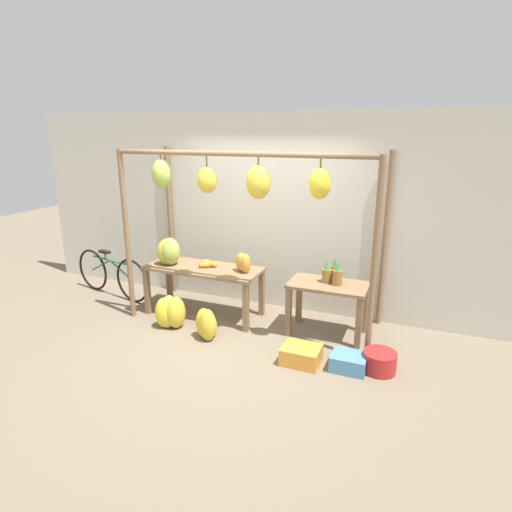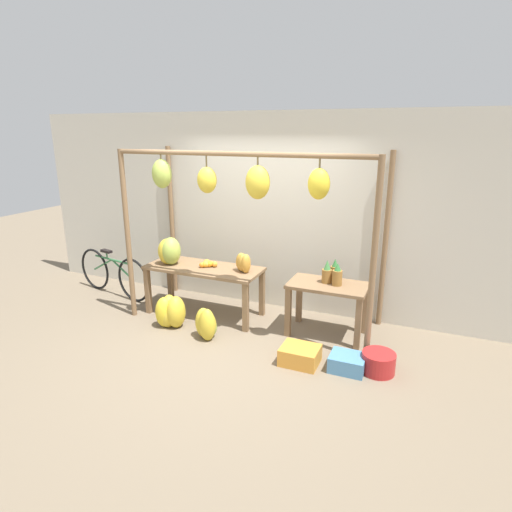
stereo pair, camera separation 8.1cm
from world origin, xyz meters
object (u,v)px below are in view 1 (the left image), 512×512
orange_pile (207,264)px  parked_bicycle (112,274)px  papaya_pile (243,263)px  banana_pile_ground_left (170,313)px  blue_bucket (380,362)px  fruit_crate_white (301,355)px  fruit_crate_purple (349,362)px  pineapple_cluster (333,273)px  banana_pile_ground_right (207,325)px  banana_pile_on_table (169,251)px

orange_pile → parked_bicycle: size_ratio=0.14×
parked_bicycle → papaya_pile: (2.30, -0.06, 0.48)m
banana_pile_ground_left → blue_bucket: size_ratio=1.21×
fruit_crate_white → papaya_pile: (-1.06, 0.80, 0.74)m
blue_bucket → fruit_crate_purple: blue_bucket is taller
parked_bicycle → pineapple_cluster: bearing=0.3°
blue_bucket → parked_bicycle: (-4.21, 0.71, 0.24)m
banana_pile_ground_right → fruit_crate_purple: banana_pile_ground_right is taller
orange_pile → fruit_crate_white: size_ratio=0.55×
banana_pile_ground_right → banana_pile_on_table: bearing=146.6°
banana_pile_on_table → banana_pile_ground_right: 1.30m
banana_pile_ground_left → papaya_pile: size_ratio=1.63×
fruit_crate_white → banana_pile_on_table: bearing=161.6°
orange_pile → parked_bicycle: bearing=178.3°
banana_pile_ground_left → papaya_pile: 1.19m
pineapple_cluster → papaya_pile: pineapple_cluster is taller
banana_pile_on_table → papaya_pile: (1.11, 0.08, -0.06)m
banana_pile_ground_right → parked_bicycle: bearing=160.7°
orange_pile → fruit_crate_purple: size_ratio=0.61×
banana_pile_on_table → pineapple_cluster: 2.31m
parked_bicycle → fruit_crate_purple: 3.98m
orange_pile → blue_bucket: size_ratio=0.64×
banana_pile_on_table → fruit_crate_white: banana_pile_on_table is taller
fruit_crate_white → papaya_pile: bearing=143.1°
banana_pile_on_table → pineapple_cluster: size_ratio=1.31×
banana_pile_on_table → pineapple_cluster: bearing=3.9°
papaya_pile → blue_bucket: bearing=-18.8°
banana_pile_on_table → banana_pile_ground_left: bearing=-60.2°
fruit_crate_white → papaya_pile: size_ratio=1.58×
orange_pile → banana_pile_ground_left: (-0.27, -0.57, -0.55)m
orange_pile → fruit_crate_purple: bearing=-19.2°
banana_pile_ground_right → papaya_pile: bearing=73.0°
orange_pile → blue_bucket: bearing=-14.9°
orange_pile → banana_pile_ground_left: size_ratio=0.53×
banana_pile_ground_left → fruit_crate_purple: (2.42, -0.17, -0.11)m
blue_bucket → fruit_crate_purple: size_ratio=0.95×
banana_pile_on_table → orange_pile: (0.55, 0.09, -0.15)m
banana_pile_ground_left → parked_bicycle: size_ratio=0.27×
parked_bicycle → banana_pile_ground_left: bearing=-23.0°
pineapple_cluster → banana_pile_ground_right: 1.71m
orange_pile → papaya_pile: bearing=-0.9°
pineapple_cluster → blue_bucket: (0.71, -0.73, -0.70)m
parked_bicycle → papaya_pile: papaya_pile is taller
pineapple_cluster → blue_bucket: size_ratio=0.82×
fruit_crate_white → blue_bucket: 0.86m
banana_pile_on_table → parked_bicycle: banana_pile_on_table is taller
papaya_pile → banana_pile_on_table: bearing=-176.0°
banana_pile_ground_right → parked_bicycle: size_ratio=0.26×
orange_pile → parked_bicycle: orange_pile is taller
blue_bucket → pineapple_cluster: bearing=134.3°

